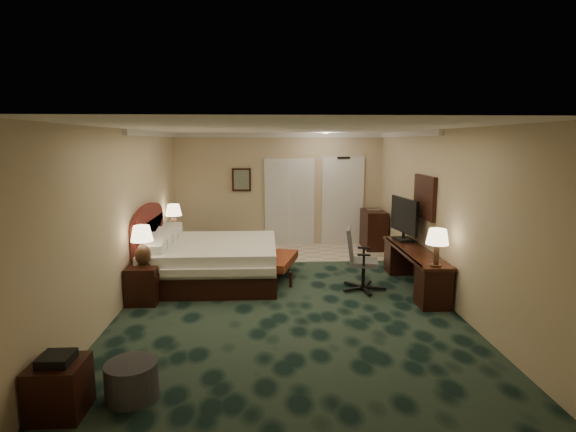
{
  "coord_description": "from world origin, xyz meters",
  "views": [
    {
      "loc": [
        -0.3,
        -7.06,
        2.51
      ],
      "look_at": [
        0.07,
        0.6,
        1.23
      ],
      "focal_mm": 28.0,
      "sensor_mm": 36.0,
      "label": 1
    }
  ],
  "objects_px": {
    "tv": "(404,220)",
    "desk_chair": "(364,260)",
    "nightstand_near": "(144,284)",
    "lamp_far": "(174,219)",
    "lamp_near": "(142,246)",
    "bed": "(213,262)",
    "ottoman": "(132,380)",
    "minibar": "(373,230)",
    "side_table": "(59,388)",
    "bed_bench": "(281,268)",
    "nightstand_far": "(176,247)",
    "desk": "(414,269)"
  },
  "relations": [
    {
      "from": "nightstand_near",
      "to": "nightstand_far",
      "type": "height_order",
      "value": "nightstand_near"
    },
    {
      "from": "tv",
      "to": "desk_chair",
      "type": "distance_m",
      "value": 1.34
    },
    {
      "from": "lamp_far",
      "to": "lamp_near",
      "type": "bearing_deg",
      "value": -88.62
    },
    {
      "from": "bed",
      "to": "side_table",
      "type": "xyz_separation_m",
      "value": [
        -0.96,
        -3.99,
        -0.1
      ]
    },
    {
      "from": "lamp_near",
      "to": "lamp_far",
      "type": "xyz_separation_m",
      "value": [
        -0.07,
        2.71,
        -0.05
      ]
    },
    {
      "from": "lamp_near",
      "to": "ottoman",
      "type": "height_order",
      "value": "lamp_near"
    },
    {
      "from": "nightstand_far",
      "to": "side_table",
      "type": "relative_size",
      "value": 1.06
    },
    {
      "from": "desk",
      "to": "tv",
      "type": "relative_size",
      "value": 2.23
    },
    {
      "from": "bed_bench",
      "to": "minibar",
      "type": "bearing_deg",
      "value": 60.32
    },
    {
      "from": "lamp_near",
      "to": "lamp_far",
      "type": "relative_size",
      "value": 0.99
    },
    {
      "from": "nightstand_near",
      "to": "desk_chair",
      "type": "bearing_deg",
      "value": 6.48
    },
    {
      "from": "side_table",
      "to": "bed_bench",
      "type": "bearing_deg",
      "value": 61.92
    },
    {
      "from": "nightstand_far",
      "to": "lamp_far",
      "type": "distance_m",
      "value": 0.6
    },
    {
      "from": "tv",
      "to": "desk_chair",
      "type": "height_order",
      "value": "tv"
    },
    {
      "from": "minibar",
      "to": "nightstand_far",
      "type": "bearing_deg",
      "value": -170.51
    },
    {
      "from": "tv",
      "to": "lamp_far",
      "type": "bearing_deg",
      "value": 154.18
    },
    {
      "from": "side_table",
      "to": "desk",
      "type": "xyz_separation_m",
      "value": [
        4.47,
        3.45,
        0.08
      ]
    },
    {
      "from": "bed",
      "to": "side_table",
      "type": "bearing_deg",
      "value": -103.54
    },
    {
      "from": "bed",
      "to": "nightstand_near",
      "type": "height_order",
      "value": "bed"
    },
    {
      "from": "ottoman",
      "to": "minibar",
      "type": "xyz_separation_m",
      "value": [
        3.86,
        6.1,
        0.27
      ]
    },
    {
      "from": "bed",
      "to": "nightstand_near",
      "type": "xyz_separation_m",
      "value": [
        -0.97,
        -1.04,
        -0.06
      ]
    },
    {
      "from": "nightstand_far",
      "to": "desk",
      "type": "height_order",
      "value": "desk"
    },
    {
      "from": "nightstand_near",
      "to": "nightstand_far",
      "type": "distance_m",
      "value": 2.64
    },
    {
      "from": "nightstand_near",
      "to": "desk_chair",
      "type": "xyz_separation_m",
      "value": [
        3.57,
        0.41,
        0.24
      ]
    },
    {
      "from": "lamp_near",
      "to": "bed_bench",
      "type": "relative_size",
      "value": 0.53
    },
    {
      "from": "nightstand_far",
      "to": "bed_bench",
      "type": "bearing_deg",
      "value": -34.32
    },
    {
      "from": "nightstand_near",
      "to": "lamp_far",
      "type": "relative_size",
      "value": 0.91
    },
    {
      "from": "desk",
      "to": "minibar",
      "type": "xyz_separation_m",
      "value": [
        -0.02,
        2.89,
        0.12
      ]
    },
    {
      "from": "nightstand_far",
      "to": "desk_chair",
      "type": "bearing_deg",
      "value": -31.84
    },
    {
      "from": "lamp_near",
      "to": "desk",
      "type": "bearing_deg",
      "value": 6.54
    },
    {
      "from": "side_table",
      "to": "desk",
      "type": "height_order",
      "value": "desk"
    },
    {
      "from": "ottoman",
      "to": "desk",
      "type": "bearing_deg",
      "value": 39.63
    },
    {
      "from": "nightstand_near",
      "to": "tv",
      "type": "distance_m",
      "value": 4.72
    },
    {
      "from": "desk",
      "to": "nightstand_near",
      "type": "bearing_deg",
      "value": -173.71
    },
    {
      "from": "ottoman",
      "to": "bed",
      "type": "bearing_deg",
      "value": 84.34
    },
    {
      "from": "side_table",
      "to": "nightstand_near",
      "type": "bearing_deg",
      "value": 90.19
    },
    {
      "from": "bed_bench",
      "to": "ottoman",
      "type": "height_order",
      "value": "bed_bench"
    },
    {
      "from": "tv",
      "to": "minibar",
      "type": "relative_size",
      "value": 1.15
    },
    {
      "from": "desk",
      "to": "tv",
      "type": "bearing_deg",
      "value": 88.47
    },
    {
      "from": "nightstand_near",
      "to": "tv",
      "type": "height_order",
      "value": "tv"
    },
    {
      "from": "desk_chair",
      "to": "bed",
      "type": "bearing_deg",
      "value": 178.44
    },
    {
      "from": "lamp_far",
      "to": "bed",
      "type": "bearing_deg",
      "value": -58.37
    },
    {
      "from": "minibar",
      "to": "ottoman",
      "type": "bearing_deg",
      "value": -122.28
    },
    {
      "from": "bed",
      "to": "desk_chair",
      "type": "xyz_separation_m",
      "value": [
        2.6,
        -0.63,
        0.18
      ]
    },
    {
      "from": "nightstand_far",
      "to": "side_table",
      "type": "distance_m",
      "value": 5.59
    },
    {
      "from": "nightstand_far",
      "to": "lamp_near",
      "type": "relative_size",
      "value": 0.84
    },
    {
      "from": "nightstand_far",
      "to": "bed_bench",
      "type": "distance_m",
      "value": 2.68
    },
    {
      "from": "bed_bench",
      "to": "minibar",
      "type": "xyz_separation_m",
      "value": [
        2.27,
        2.26,
        0.25
      ]
    },
    {
      "from": "desk",
      "to": "minibar",
      "type": "height_order",
      "value": "minibar"
    },
    {
      "from": "bed",
      "to": "nightstand_near",
      "type": "distance_m",
      "value": 1.42
    }
  ]
}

